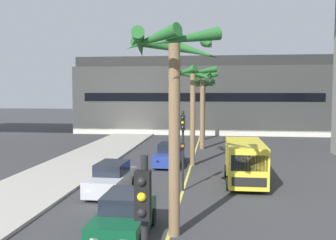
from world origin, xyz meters
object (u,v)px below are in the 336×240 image
Objects in this scene: car_queue_front at (111,179)px; traffic_light_median_far at (183,140)px; car_queue_second at (169,155)px; palm_tree_farthest_median at (193,84)px; delivery_van at (245,161)px; palm_tree_mid_median at (174,71)px; car_queue_third at (124,216)px; palm_tree_near_median at (202,86)px; palm_tree_far_median at (203,93)px.

traffic_light_median_far reaches higher than car_queue_front.
palm_tree_farthest_median reaches higher than car_queue_second.
delivery_van is 9.83m from palm_tree_mid_median.
delivery_van is 1.25× the size of traffic_light_median_far.
car_queue_front is 6.01m from car_queue_third.
delivery_van is 0.71× the size of palm_tree_mid_median.
palm_tree_mid_median is (-3.16, -8.09, 4.61)m from delivery_van.
palm_tree_mid_median is at bearing -90.94° from palm_tree_near_median.
car_queue_second is at bearing 102.61° from traffic_light_median_far.
palm_tree_near_median is (0.51, 14.78, 2.94)m from traffic_light_median_far.
traffic_light_median_far is at bearing -149.25° from delivery_van.
palm_tree_near_median is 6.58m from palm_tree_far_median.
palm_tree_farthest_median reaches higher than car_queue_third.
car_queue_front is 7.79m from car_queue_second.
palm_tree_far_median is (4.02, 22.04, 4.29)m from car_queue_front.
car_queue_front is 0.59× the size of palm_tree_farthest_median.
traffic_light_median_far is (-3.33, -1.98, 1.43)m from delivery_van.
car_queue_third is 0.98× the size of traffic_light_median_far.
traffic_light_median_far reaches higher than car_queue_third.
car_queue_second is 0.59× the size of palm_tree_farthest_median.
car_queue_front is 9.92m from palm_tree_farthest_median.
traffic_light_median_far is at bearing -91.09° from palm_tree_far_median.
car_queue_front is at bearing 125.05° from palm_tree_mid_median.
delivery_van reaches higher than car_queue_second.
car_queue_third is (2.04, -5.65, 0.00)m from car_queue_front.
palm_tree_farthest_median is at bearing -91.13° from palm_tree_far_median.
car_queue_front is 1.01× the size of car_queue_third.
palm_tree_farthest_median is at bearing -92.89° from palm_tree_near_median.
car_queue_front is 0.99× the size of traffic_light_median_far.
palm_tree_farthest_median is at bearing 90.21° from palm_tree_mid_median.
palm_tree_near_median reaches higher than car_queue_third.
car_queue_front is 0.64× the size of palm_tree_far_median.
palm_tree_near_median is 1.01× the size of palm_tree_farthest_median.
car_queue_third is 0.59× the size of palm_tree_farthest_median.
car_queue_second is 0.99× the size of traffic_light_median_far.
palm_tree_mid_median is 1.06× the size of palm_tree_farthest_median.
delivery_van is (4.85, -4.81, 0.57)m from car_queue_second.
palm_tree_far_median is at bearing 82.46° from car_queue_second.
delivery_van is 13.81m from palm_tree_near_median.
car_queue_front is at bearing -100.33° from palm_tree_far_median.
palm_tree_far_median is at bearing 89.51° from palm_tree_mid_median.
palm_tree_mid_median is (1.69, -12.90, 5.18)m from car_queue_second.
traffic_light_median_far is (1.52, -6.79, 1.99)m from car_queue_second.
car_queue_second is 14.00m from palm_tree_mid_median.
car_queue_third is 0.63× the size of palm_tree_far_median.
palm_tree_mid_median is (1.74, 0.26, 5.18)m from car_queue_third.
car_queue_second is at bearing -97.54° from palm_tree_far_median.
palm_tree_far_median is (0.23, 27.44, -0.89)m from palm_tree_mid_median.
traffic_light_median_far is at bearing 11.24° from car_queue_front.
delivery_van is 7.42m from palm_tree_farthest_median.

